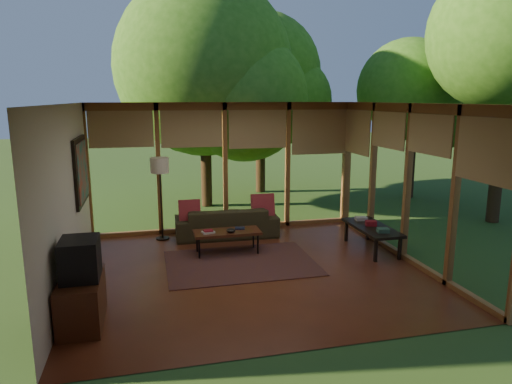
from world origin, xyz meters
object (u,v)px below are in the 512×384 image
object	(u,v)px
sofa	(227,222)
coffee_table	(227,233)
side_console	(372,229)
media_cabinet	(82,301)
television	(80,259)
floor_lamp	(160,170)

from	to	relation	value
sofa	coffee_table	distance (m)	1.08
coffee_table	side_console	world-z (taller)	side_console
media_cabinet	coffee_table	distance (m)	3.11
coffee_table	side_console	xyz separation A→B (m)	(2.65, -0.43, 0.02)
media_cabinet	sofa	bearing A→B (deg)	53.41
side_console	sofa	bearing A→B (deg)	149.01
television	floor_lamp	world-z (taller)	floor_lamp
sofa	coffee_table	xyz separation A→B (m)	(-0.17, -1.06, 0.09)
sofa	side_console	size ratio (longest dim) A/B	1.47
television	coffee_table	xyz separation A→B (m)	(2.20, 2.17, -0.46)
floor_lamp	side_console	size ratio (longest dim) A/B	1.18
media_cabinet	television	bearing A→B (deg)	0.00
side_console	media_cabinet	bearing A→B (deg)	-160.32
television	side_console	xyz separation A→B (m)	(4.85, 1.74, -0.44)
media_cabinet	television	distance (m)	0.55
coffee_table	side_console	distance (m)	2.68
floor_lamp	television	bearing A→B (deg)	-108.07
sofa	media_cabinet	distance (m)	4.02
side_console	television	bearing A→B (deg)	-160.24
television	floor_lamp	bearing A→B (deg)	71.93
television	floor_lamp	distance (m)	3.54
side_console	floor_lamp	bearing A→B (deg)	157.16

